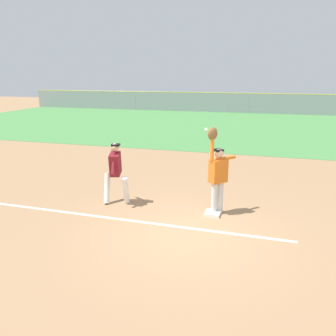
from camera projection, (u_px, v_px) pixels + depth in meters
ground_plane at (187, 234)px, 7.84m from camera, size 77.01×77.01×0.00m
outfield_grass at (242, 127)px, 23.41m from camera, size 44.19×17.05×0.01m
chalk_foul_line at (57, 211)px, 9.11m from camera, size 12.00×0.28×0.01m
first_base at (213, 213)px, 8.87m from camera, size 0.38×0.38×0.08m
fielder at (218, 172)px, 8.68m from camera, size 0.69×0.73×2.28m
runner at (116, 169)px, 9.38m from camera, size 0.83×0.84×1.72m
baseball at (206, 130)px, 8.37m from camera, size 0.07×0.07×0.07m
outfield_fence at (250, 103)px, 31.07m from camera, size 44.27×0.08×1.81m
parked_car_red at (138, 101)px, 36.92m from camera, size 4.57×2.46×1.25m
parked_car_tan at (189, 101)px, 36.17m from camera, size 4.44×2.19×1.25m
parked_car_white at (247, 103)px, 33.81m from camera, size 4.49×2.30×1.25m
parked_car_green at (304, 104)px, 33.19m from camera, size 4.59×2.52×1.25m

